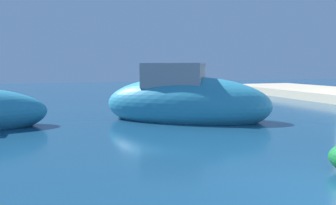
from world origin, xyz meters
name	(u,v)px	position (x,y,z in m)	size (l,w,h in m)	color
moored_boat_1	(186,102)	(0.55, 8.28, 0.69)	(6.55, 5.34, 2.63)	teal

